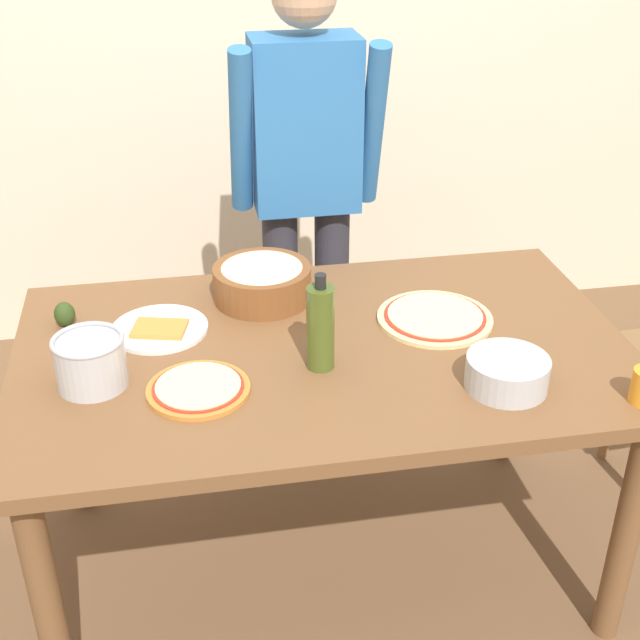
{
  "coord_description": "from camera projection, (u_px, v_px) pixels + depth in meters",
  "views": [
    {
      "loc": [
        -0.35,
        -1.88,
        1.9
      ],
      "look_at": [
        0.0,
        0.05,
        0.81
      ],
      "focal_mm": 47.8,
      "sensor_mm": 36.0,
      "label": 1
    }
  ],
  "objects": [
    {
      "name": "ground",
      "position": [
        323.0,
        559.0,
        2.6
      ],
      "size": [
        8.0,
        8.0,
        0.0
      ],
      "primitive_type": "plane",
      "color": "brown"
    },
    {
      "name": "wall_back",
      "position": [
        250.0,
        21.0,
        3.33
      ],
      "size": [
        5.6,
        0.1,
        2.6
      ],
      "primitive_type": "cube",
      "color": "beige",
      "rests_on": "ground"
    },
    {
      "name": "dining_table",
      "position": [
        323.0,
        375.0,
        2.27
      ],
      "size": [
        1.6,
        0.96,
        0.76
      ],
      "color": "brown",
      "rests_on": "ground"
    },
    {
      "name": "person_cook",
      "position": [
        306.0,
        181.0,
        2.8
      ],
      "size": [
        0.49,
        0.25,
        1.62
      ],
      "color": "#2D2D38",
      "rests_on": "ground"
    },
    {
      "name": "pizza_raw_on_board",
      "position": [
        435.0,
        317.0,
        2.34
      ],
      "size": [
        0.32,
        0.32,
        0.02
      ],
      "color": "beige",
      "rests_on": "dining_table"
    },
    {
      "name": "pizza_cooked_on_tray",
      "position": [
        198.0,
        388.0,
        2.03
      ],
      "size": [
        0.25,
        0.25,
        0.02
      ],
      "color": "#C67A33",
      "rests_on": "dining_table"
    },
    {
      "name": "plate_with_slice",
      "position": [
        160.0,
        329.0,
        2.29
      ],
      "size": [
        0.26,
        0.26,
        0.02
      ],
      "color": "white",
      "rests_on": "dining_table"
    },
    {
      "name": "popcorn_bowl",
      "position": [
        262.0,
        279.0,
        2.43
      ],
      "size": [
        0.28,
        0.28,
        0.11
      ],
      "color": "brown",
      "rests_on": "dining_table"
    },
    {
      "name": "mixing_bowl_steel",
      "position": [
        507.0,
        373.0,
        2.04
      ],
      "size": [
        0.2,
        0.2,
        0.08
      ],
      "color": "#B7B7BC",
      "rests_on": "dining_table"
    },
    {
      "name": "olive_oil_bottle",
      "position": [
        320.0,
        327.0,
        2.08
      ],
      "size": [
        0.07,
        0.07,
        0.26
      ],
      "color": "#47561E",
      "rests_on": "dining_table"
    },
    {
      "name": "steel_pot",
      "position": [
        90.0,
        361.0,
        2.03
      ],
      "size": [
        0.17,
        0.17,
        0.13
      ],
      "color": "#B7B7BC",
      "rests_on": "dining_table"
    },
    {
      "name": "avocado",
      "position": [
        65.0,
        314.0,
        2.3
      ],
      "size": [
        0.06,
        0.06,
        0.07
      ],
      "primitive_type": "ellipsoid",
      "color": "#2D4219",
      "rests_on": "dining_table"
    }
  ]
}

